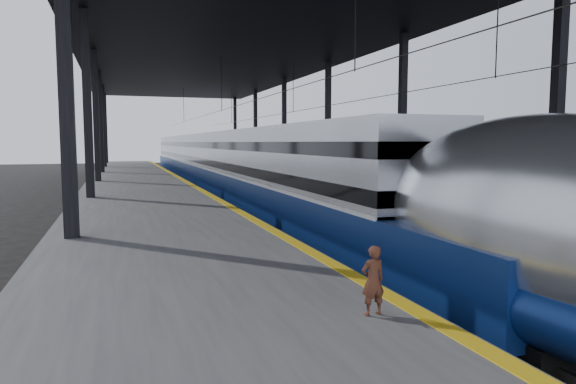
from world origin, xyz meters
name	(u,v)px	position (x,y,z in m)	size (l,w,h in m)	color
ground	(371,315)	(0.00, 0.00, 0.00)	(160.00, 160.00, 0.00)	black
platform	(141,196)	(-3.50, 20.00, 0.50)	(6.00, 80.00, 1.00)	#4C4C4F
yellow_strip	(192,185)	(-0.70, 20.00, 1.00)	(0.30, 80.00, 0.01)	yellow
rails	(281,198)	(4.50, 20.00, 0.08)	(6.52, 80.00, 0.16)	slate
canopy	(236,40)	(1.90, 20.00, 9.12)	(18.00, 75.00, 9.47)	black
tgv_train	(221,165)	(2.00, 25.48, 1.87)	(2.79, 65.20, 4.01)	silver
second_train	(254,159)	(7.00, 35.94, 1.86)	(2.66, 56.05, 3.67)	navy
child	(373,280)	(-1.37, -2.63, 1.49)	(0.36, 0.24, 0.98)	#4D2719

